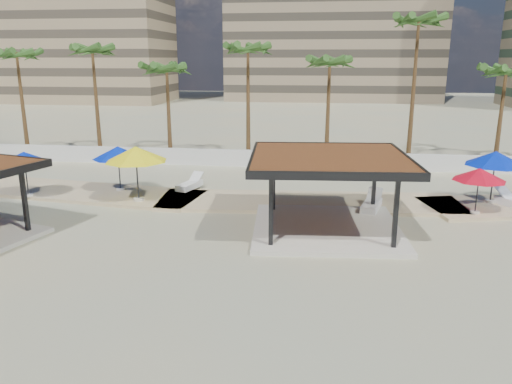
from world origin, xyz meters
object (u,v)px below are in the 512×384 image
at_px(lounger_a, 190,185).
at_px(umbrella_c, 479,175).
at_px(pavilion_central, 328,186).
at_px(umbrella_a, 24,158).
at_px(lounger_b, 372,205).

bearing_deg(lounger_a, umbrella_c, -83.69).
relative_size(pavilion_central, umbrella_a, 2.19).
height_order(pavilion_central, umbrella_a, pavilion_central).
bearing_deg(lounger_a, pavilion_central, -109.44).
bearing_deg(umbrella_c, pavilion_central, -157.70).
relative_size(umbrella_a, lounger_b, 1.39).
bearing_deg(umbrella_a, pavilion_central, -10.33).
distance_m(pavilion_central, umbrella_a, 16.57).
distance_m(umbrella_a, lounger_a, 9.09).
bearing_deg(umbrella_a, umbrella_c, 0.00).
bearing_deg(umbrella_a, lounger_a, 19.38).
height_order(umbrella_a, lounger_b, umbrella_a).
distance_m(umbrella_c, lounger_a, 15.56).
height_order(umbrella_a, umbrella_c, umbrella_a).
xyz_separation_m(umbrella_a, lounger_a, (8.37, 2.94, -1.95)).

